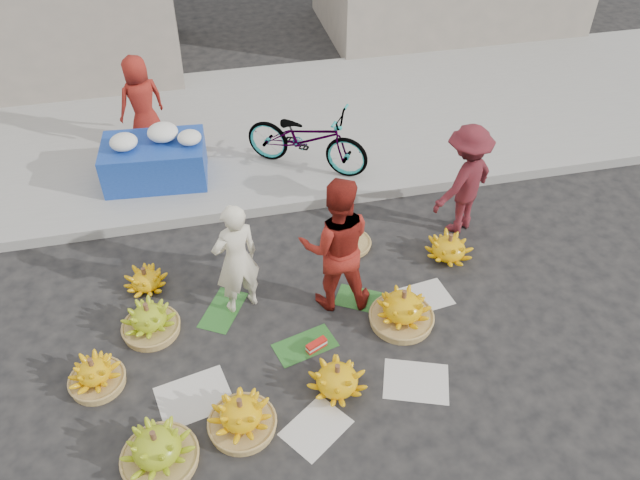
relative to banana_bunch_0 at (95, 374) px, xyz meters
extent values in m
plane|color=black|center=(2.23, 0.23, -0.16)|extent=(80.00, 80.00, 0.00)
cube|color=gray|center=(2.23, 2.43, -0.09)|extent=(40.00, 0.25, 0.15)
cube|color=gray|center=(2.23, 4.53, -0.10)|extent=(40.00, 4.00, 0.12)
cylinder|color=olive|center=(0.00, 0.00, -0.12)|extent=(0.54, 0.54, 0.09)
cylinder|color=brown|center=(0.00, 0.00, 0.17)|extent=(0.05, 0.05, 0.12)
cylinder|color=olive|center=(0.59, -0.99, -0.12)|extent=(0.68, 0.68, 0.09)
cylinder|color=brown|center=(0.59, -0.99, 0.24)|extent=(0.05, 0.05, 0.12)
cylinder|color=olive|center=(1.35, -0.81, -0.12)|extent=(0.63, 0.63, 0.09)
cylinder|color=brown|center=(1.35, -0.81, 0.22)|extent=(0.05, 0.05, 0.12)
cylinder|color=brown|center=(2.33, -0.58, 0.14)|extent=(0.05, 0.05, 0.12)
cylinder|color=olive|center=(3.23, 0.13, -0.12)|extent=(0.69, 0.69, 0.09)
cylinder|color=brown|center=(3.23, 0.13, 0.25)|extent=(0.05, 0.05, 0.12)
cylinder|color=brown|center=(4.12, 1.01, 0.14)|extent=(0.05, 0.05, 0.12)
cylinder|color=olive|center=(0.54, 0.59, -0.12)|extent=(0.60, 0.60, 0.09)
cylinder|color=brown|center=(0.54, 0.59, 0.21)|extent=(0.05, 0.05, 0.12)
cylinder|color=brown|center=(0.50, 1.29, 0.08)|extent=(0.05, 0.05, 0.12)
cylinder|color=olive|center=(2.99, 1.48, -0.13)|extent=(0.67, 0.67, 0.06)
cube|color=red|center=(2.24, -0.04, -0.11)|extent=(0.24, 0.17, 0.10)
imported|color=beige|center=(1.54, 0.76, 0.55)|extent=(0.60, 0.49, 1.42)
imported|color=maroon|center=(2.60, 0.62, 0.66)|extent=(0.89, 0.74, 1.65)
imported|color=maroon|center=(4.45, 1.53, 0.58)|extent=(1.11, 0.95, 1.49)
cube|color=navy|center=(0.70, 3.32, 0.24)|extent=(1.43, 0.97, 0.57)
ellipsoid|color=white|center=(0.36, 3.26, 0.63)|extent=(0.36, 0.36, 0.20)
ellipsoid|color=white|center=(0.87, 3.38, 0.64)|extent=(0.41, 0.41, 0.23)
ellipsoid|color=white|center=(1.21, 3.20, 0.62)|extent=(0.32, 0.32, 0.18)
cylinder|color=slate|center=(0.18, 3.46, 0.14)|extent=(0.31, 0.31, 0.35)
imported|color=maroon|center=(0.60, 4.28, 0.65)|extent=(0.80, 0.69, 1.39)
imported|color=gray|center=(2.80, 3.15, 0.43)|extent=(1.51, 1.85, 0.95)
camera|label=1|loc=(1.34, -4.18, 5.04)|focal=35.00mm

